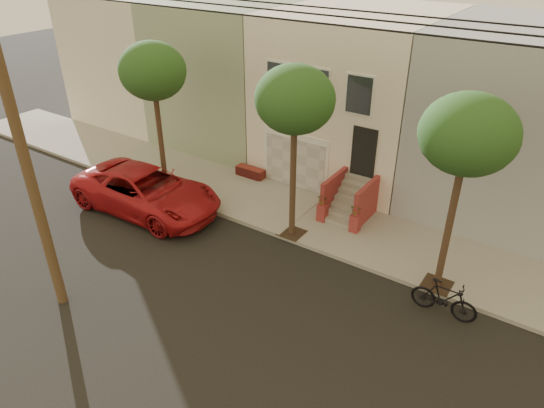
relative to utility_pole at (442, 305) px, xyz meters
The scene contains 9 objects.
ground 10.06m from the utility_pole, 158.20° to the left, with size 90.00×90.00×0.00m, color black.
sidewalk 12.78m from the utility_pole, 133.10° to the left, with size 40.00×3.70×0.15m, color gray.
house_row 16.53m from the utility_pole, 119.07° to the left, with size 33.10×11.70×7.00m.
tree_left 15.25m from the utility_pole, 152.26° to the left, with size 2.70×2.57×6.30m.
tree_mid 9.97m from the utility_pole, 134.59° to the left, with size 2.70×2.57×6.30m.
tree_right 7.26m from the utility_pole, 101.93° to the left, with size 2.70×2.57×6.30m.
utility_pole is the anchor object (origin of this frame).
pickup_truck 14.71m from the utility_pole, 156.98° to the left, with size 2.93×6.36×1.77m, color #B1161D.
motorcycle 7.61m from the utility_pole, 99.45° to the left, with size 0.56×1.97×1.18m, color black.
Camera 1 is at (9.05, -9.40, 10.19)m, focal length 32.43 mm.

